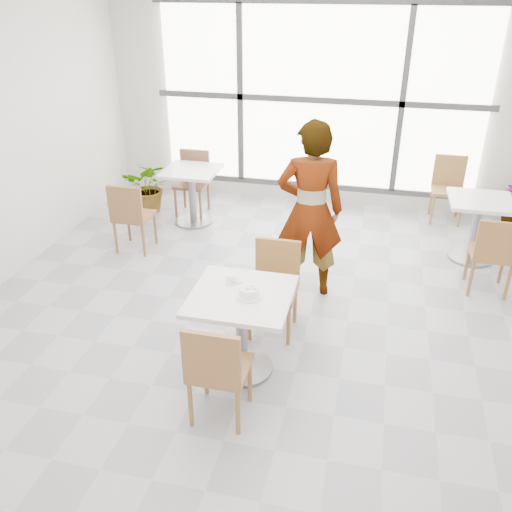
% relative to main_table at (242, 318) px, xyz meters
% --- Properties ---
extents(floor, '(7.00, 7.00, 0.00)m').
position_rel_main_table_xyz_m(floor, '(0.07, 0.50, -0.52)').
color(floor, '#9E9EA5').
rests_on(floor, ground).
extents(wall_back, '(6.00, 0.00, 6.00)m').
position_rel_main_table_xyz_m(wall_back, '(0.07, 4.00, 0.98)').
color(wall_back, silver).
rests_on(wall_back, ground).
extents(window, '(4.60, 0.07, 2.52)m').
position_rel_main_table_xyz_m(window, '(0.07, 3.93, 0.98)').
color(window, white).
rests_on(window, ground).
extents(main_table, '(0.80, 0.80, 0.75)m').
position_rel_main_table_xyz_m(main_table, '(0.00, 0.00, 0.00)').
color(main_table, white).
rests_on(main_table, ground).
extents(chair_near, '(0.42, 0.42, 0.87)m').
position_rel_main_table_xyz_m(chair_near, '(-0.02, -0.62, -0.02)').
color(chair_near, '#9C683B').
rests_on(chair_near, ground).
extents(chair_far, '(0.42, 0.42, 0.87)m').
position_rel_main_table_xyz_m(chair_far, '(0.14, 0.69, -0.02)').
color(chair_far, '#9D6837').
rests_on(chair_far, ground).
extents(oatmeal_bowl, '(0.21, 0.21, 0.10)m').
position_rel_main_table_xyz_m(oatmeal_bowl, '(0.07, -0.02, 0.27)').
color(oatmeal_bowl, white).
rests_on(oatmeal_bowl, main_table).
extents(coffee_cup, '(0.16, 0.13, 0.07)m').
position_rel_main_table_xyz_m(coffee_cup, '(-0.13, 0.16, 0.26)').
color(coffee_cup, white).
rests_on(coffee_cup, main_table).
extents(person, '(0.73, 0.54, 1.83)m').
position_rel_main_table_xyz_m(person, '(0.34, 1.42, 0.39)').
color(person, black).
rests_on(person, ground).
extents(bg_table_left, '(0.70, 0.70, 0.75)m').
position_rel_main_table_xyz_m(bg_table_left, '(-1.43, 2.85, -0.04)').
color(bg_table_left, white).
rests_on(bg_table_left, ground).
extents(bg_table_right, '(0.70, 0.70, 0.75)m').
position_rel_main_table_xyz_m(bg_table_right, '(2.13, 2.60, -0.04)').
color(bg_table_right, white).
rests_on(bg_table_right, ground).
extents(bg_chair_left_near, '(0.42, 0.42, 0.87)m').
position_rel_main_table_xyz_m(bg_chair_left_near, '(-1.84, 1.85, -0.02)').
color(bg_chair_left_near, brown).
rests_on(bg_chair_left_near, ground).
extents(bg_chair_left_far, '(0.42, 0.42, 0.87)m').
position_rel_main_table_xyz_m(bg_chair_left_far, '(-1.54, 3.22, -0.02)').
color(bg_chair_left_far, brown).
rests_on(bg_chair_left_far, ground).
extents(bg_chair_right_near, '(0.42, 0.42, 0.87)m').
position_rel_main_table_xyz_m(bg_chair_right_near, '(2.19, 1.79, -0.02)').
color(bg_chair_right_near, '#945E34').
rests_on(bg_chair_right_near, ground).
extents(bg_chair_right_far, '(0.42, 0.42, 0.87)m').
position_rel_main_table_xyz_m(bg_chair_right_far, '(1.90, 3.78, -0.02)').
color(bg_chair_right_far, '#A07541').
rests_on(bg_chair_right_far, ground).
extents(plant_left, '(0.75, 0.68, 0.75)m').
position_rel_main_table_xyz_m(plant_left, '(-2.15, 3.08, -0.15)').
color(plant_left, '#4A7541').
rests_on(plant_left, ground).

